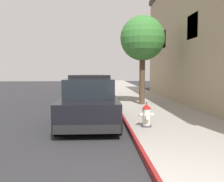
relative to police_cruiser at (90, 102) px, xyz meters
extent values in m
cube|color=#2B2B2D|center=(-3.08, 4.10, -0.84)|extent=(31.13, 60.00, 0.20)
cube|color=#9E9991|center=(2.92, 4.10, -0.68)|extent=(3.28, 60.00, 0.14)
cube|color=maroon|center=(1.24, 4.10, -0.68)|extent=(0.08, 60.00, 0.14)
cube|color=black|center=(4.59, 2.50, 3.08)|extent=(0.06, 1.30, 1.10)
cube|color=black|center=(4.59, 7.64, 3.08)|extent=(0.06, 1.30, 1.10)
cube|color=black|center=(0.00, -0.04, -0.16)|extent=(1.84, 4.80, 0.76)
cube|color=black|center=(0.00, 0.11, 0.52)|extent=(1.64, 2.50, 0.60)
cube|color=black|center=(0.00, -2.38, -0.42)|extent=(1.76, 0.16, 0.24)
cube|color=black|center=(0.00, 2.30, -0.42)|extent=(1.76, 0.16, 0.24)
cylinder|color=black|center=(-0.86, 1.66, -0.42)|extent=(0.22, 0.64, 0.64)
cylinder|color=black|center=(0.86, 1.66, -0.42)|extent=(0.22, 0.64, 0.64)
cylinder|color=black|center=(-0.86, -1.74, -0.42)|extent=(0.22, 0.64, 0.64)
cylinder|color=black|center=(0.86, -1.74, -0.42)|extent=(0.22, 0.64, 0.64)
cube|color=black|center=(0.00, 0.06, 0.88)|extent=(1.48, 0.20, 0.12)
cube|color=red|center=(-0.35, 0.06, 0.88)|extent=(0.44, 0.18, 0.11)
cube|color=#1E33E0|center=(0.35, 0.06, 0.88)|extent=(0.44, 0.18, 0.11)
cube|color=#B2B5BA|center=(-0.12, 7.13, -0.16)|extent=(1.84, 4.80, 0.76)
cube|color=black|center=(-0.12, 7.28, 0.52)|extent=(1.64, 2.50, 0.60)
cube|color=black|center=(-0.12, 4.79, -0.42)|extent=(1.76, 0.16, 0.24)
cube|color=black|center=(-0.12, 9.47, -0.42)|extent=(1.76, 0.16, 0.24)
cylinder|color=black|center=(-0.98, 8.83, -0.42)|extent=(0.22, 0.64, 0.64)
cylinder|color=black|center=(0.74, 8.83, -0.42)|extent=(0.22, 0.64, 0.64)
cylinder|color=black|center=(-0.98, 5.43, -0.42)|extent=(0.22, 0.64, 0.64)
cylinder|color=black|center=(0.74, 5.43, -0.42)|extent=(0.22, 0.64, 0.64)
cylinder|color=#4C4C51|center=(1.76, -1.40, -0.58)|extent=(0.32, 0.32, 0.06)
cylinder|color=silver|center=(1.76, -1.40, -0.30)|extent=(0.24, 0.24, 0.50)
cone|color=red|center=(1.76, -1.40, 0.02)|extent=(0.28, 0.28, 0.14)
cylinder|color=#4C4C51|center=(1.76, -1.40, 0.12)|extent=(0.05, 0.05, 0.06)
cylinder|color=silver|center=(1.59, -1.40, -0.24)|extent=(0.10, 0.10, 0.10)
cylinder|color=silver|center=(1.93, -1.40, -0.24)|extent=(0.10, 0.10, 0.10)
cylinder|color=silver|center=(1.76, -1.58, -0.29)|extent=(0.13, 0.12, 0.13)
cylinder|color=brown|center=(2.54, 3.80, 0.65)|extent=(0.28, 0.28, 2.52)
sphere|color=#387A33|center=(2.54, 3.80, 2.69)|extent=(2.22, 2.22, 2.22)
camera|label=1|loc=(0.26, -9.03, 1.12)|focal=41.28mm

